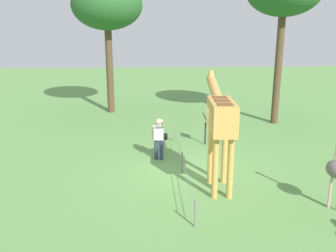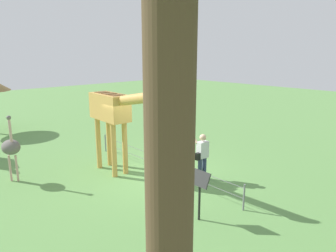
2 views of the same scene
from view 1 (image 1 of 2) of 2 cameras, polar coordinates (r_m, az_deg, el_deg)
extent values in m
plane|color=#60934C|center=(13.02, 3.19, -7.07)|extent=(60.00, 60.00, 0.00)
cylinder|color=gold|center=(11.98, 6.48, -4.36)|extent=(0.18, 0.18, 1.89)
cylinder|color=gold|center=(12.04, 8.56, -4.33)|extent=(0.18, 0.18, 1.89)
cylinder|color=gold|center=(10.96, 7.17, -6.33)|extent=(0.18, 0.18, 1.89)
cylinder|color=gold|center=(11.03, 9.45, -6.28)|extent=(0.18, 0.18, 1.89)
cube|color=gold|center=(11.08, 8.17, 1.48)|extent=(1.73, 0.78, 0.90)
cube|color=brown|center=(11.46, 7.89, 4.33)|extent=(0.38, 0.46, 0.02)
cube|color=brown|center=(10.97, 8.27, 3.81)|extent=(0.38, 0.46, 0.02)
cube|color=brown|center=(10.49, 8.68, 3.24)|extent=(0.38, 0.46, 0.02)
cylinder|color=gold|center=(12.64, 7.09, 5.48)|extent=(2.31, 0.42, 0.72)
ellipsoid|color=gold|center=(13.70, 6.51, 7.15)|extent=(0.40, 0.28, 0.68)
cylinder|color=brown|center=(13.66, 6.28, 7.90)|extent=(0.05, 0.05, 0.14)
cylinder|color=brown|center=(13.68, 6.78, 7.89)|extent=(0.05, 0.05, 0.14)
cylinder|color=navy|center=(14.06, -1.00, -3.57)|extent=(0.14, 0.14, 0.78)
cylinder|color=navy|center=(14.08, -1.81, -3.56)|extent=(0.14, 0.14, 0.78)
cube|color=silver|center=(13.87, -1.42, -0.97)|extent=(0.28, 0.38, 0.55)
sphere|color=#D8AD8C|center=(13.75, -1.43, 0.68)|extent=(0.22, 0.22, 0.22)
cylinder|color=#D8AD8C|center=(13.45, -0.85, 0.30)|extent=(0.47, 0.13, 0.42)
cylinder|color=#D8AD8C|center=(13.89, -2.33, -0.98)|extent=(0.08, 0.08, 0.50)
cube|color=black|center=(13.95, -0.50, -1.62)|extent=(0.14, 0.21, 0.24)
cylinder|color=#CC9E93|center=(11.45, 23.37, -9.30)|extent=(0.07, 0.07, 0.90)
cylinder|color=brown|center=(19.41, 16.36, 8.15)|extent=(0.36, 0.36, 5.37)
cylinder|color=brown|center=(21.27, -8.85, 8.30)|extent=(0.38, 0.38, 4.70)
ellipsoid|color=#285B28|center=(21.11, -9.26, 17.71)|extent=(3.77, 3.77, 2.64)
cylinder|color=black|center=(15.80, 5.68, -1.14)|extent=(0.06, 0.06, 0.95)
cube|color=#2D2D2D|center=(15.62, 5.74, 1.16)|extent=(0.56, 0.21, 0.38)
cylinder|color=slate|center=(9.70, 4.14, -13.08)|extent=(0.05, 0.05, 0.75)
cylinder|color=slate|center=(12.86, 2.16, -5.56)|extent=(0.05, 0.05, 0.75)
cylinder|color=slate|center=(16.15, 1.01, -1.05)|extent=(0.05, 0.05, 0.75)
cube|color=slate|center=(12.76, 2.18, -4.46)|extent=(7.00, 0.01, 0.01)
cube|color=slate|center=(12.87, 2.16, -5.71)|extent=(7.00, 0.01, 0.01)
camera|label=2|loc=(21.19, 18.98, 12.59)|focal=33.09mm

